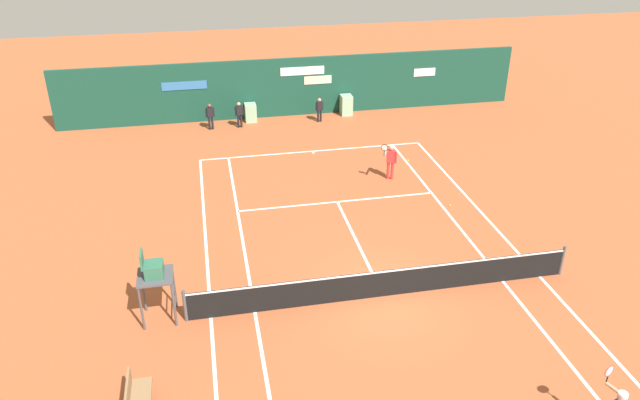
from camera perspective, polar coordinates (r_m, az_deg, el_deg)
The scene contains 12 objects.
ground_plane at distance 19.58m, azimuth 5.49°, elevation -7.98°, with size 80.00×80.00×0.01m.
tennis_net at distance 18.84m, azimuth 6.06°, elevation -7.72°, with size 12.10×0.10×1.07m.
sponsor_back_wall at distance 33.42m, azimuth -2.43°, elevation 10.50°, with size 25.00×1.02×3.15m.
umpire_chair at distance 17.90m, azimuth -15.33°, elevation -6.78°, with size 1.00×1.00×2.31m.
player_bench at distance 15.78m, azimuth -16.94°, elevation -17.38°, with size 0.54×1.42×0.88m.
player_on_baseline at distance 26.05m, azimuth 6.66°, elevation 3.86°, with size 0.81×0.62×1.80m.
ball_kid_centre_post at distance 31.99m, azimuth -10.29°, elevation 7.90°, with size 0.46×0.23×1.39m.
ball_kid_right_post at distance 32.58m, azimuth -0.05°, elevation 8.62°, with size 0.43×0.21×1.30m.
ball_kid_left_post at distance 32.04m, azimuth -7.61°, elevation 8.12°, with size 0.45×0.22×1.37m.
tennis_ball_near_service_line at distance 27.74m, azimuth 8.41°, elevation 3.21°, with size 0.07×0.07×0.07m, color #CCE033.
tennis_ball_by_sideline at distance 24.56m, azimuth 12.13°, elevation -0.51°, with size 0.07×0.07×0.07m, color #CCE033.
tennis_ball_mid_court at distance 28.29m, azimuth 8.27°, elevation 3.72°, with size 0.07×0.07×0.07m, color #CCE033.
Camera 1 is at (-4.97, -14.58, 11.36)m, focal length 34.02 mm.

